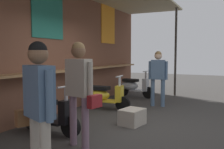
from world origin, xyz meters
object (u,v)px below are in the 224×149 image
Objects in this scene: shopper_with_handbag at (79,83)px; shopper_passing at (158,73)px; scooter_silver at (133,86)px; shopper_browsing at (38,100)px; scooter_yellow at (103,96)px; scooter_black at (47,113)px; merchandise_crate at (132,117)px.

shopper_with_handbag is 1.06× the size of shopper_passing.
shopper_passing is at bearing 6.62° from shopper_with_handbag.
shopper_browsing is (-6.28, -1.30, 0.65)m from scooter_silver.
shopper_with_handbag is 1.30m from shopper_browsing.
shopper_passing reaches higher than scooter_yellow.
scooter_black is 0.83× the size of shopper_browsing.
scooter_silver is 0.85× the size of shopper_passing.
shopper_with_handbag is 1.88m from merchandise_crate.
scooter_silver is at bearing -142.92° from shopper_passing.
shopper_passing is (-1.22, -1.25, 0.62)m from scooter_silver.
scooter_black and scooter_silver have the same top height.
scooter_black is at bearing -118.83° from shopper_browsing.
scooter_silver is 2.63× the size of merchandise_crate.
scooter_yellow is 2.63× the size of merchandise_crate.
shopper_with_handbag is at bearing -144.49° from shopper_browsing.
scooter_silver is at bearing 21.02° from merchandise_crate.
scooter_black is at bearing -28.80° from shopper_passing.
merchandise_crate is (-3.39, -1.30, -0.21)m from scooter_silver.
shopper_with_handbag is at bearing -73.25° from scooter_yellow.
scooter_yellow is 0.80× the size of shopper_with_handbag.
shopper_with_handbag reaches higher than scooter_yellow.
scooter_black and scooter_yellow have the same top height.
scooter_black is 4.65m from scooter_silver.
scooter_black is at bearing -93.73° from scooter_yellow.
merchandise_crate is (1.26, -1.30, -0.21)m from scooter_black.
shopper_browsing reaches higher than scooter_silver.
merchandise_crate is (1.62, -0.29, -0.90)m from shopper_with_handbag.
shopper_passing is at bearing -156.89° from shopper_browsing.
shopper_passing is (5.06, 0.05, -0.03)m from shopper_browsing.
scooter_yellow is 1.77m from shopper_passing.
shopper_browsing reaches higher than scooter_yellow.
shopper_with_handbag is 3.27× the size of merchandise_crate.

